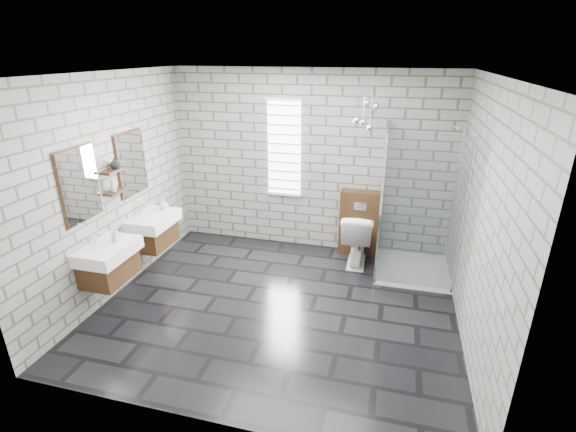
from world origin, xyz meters
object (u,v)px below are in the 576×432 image
at_px(vanity_left, 105,252).
at_px(cistern_panel, 360,223).
at_px(toilet, 357,237).
at_px(vanity_right, 151,221).
at_px(shower_enclosure, 408,242).

height_order(vanity_left, cistern_panel, vanity_left).
xyz_separation_m(vanity_left, toilet, (2.71, 1.94, -0.37)).
relative_size(vanity_right, cistern_panel, 1.57).
height_order(vanity_right, cistern_panel, vanity_right).
relative_size(cistern_panel, shower_enclosure, 0.49).
xyz_separation_m(vanity_right, toilet, (2.71, 0.98, -0.37)).
bearing_deg(toilet, shower_enclosure, 161.59).
bearing_deg(cistern_panel, vanity_right, -154.64).
bearing_deg(toilet, vanity_right, 18.54).
distance_m(cistern_panel, shower_enclosure, 0.87).
distance_m(vanity_left, toilet, 3.35).
distance_m(vanity_left, vanity_right, 0.96).
height_order(vanity_right, shower_enclosure, shower_enclosure).
height_order(cistern_panel, toilet, cistern_panel).
bearing_deg(vanity_right, vanity_left, -90.00).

